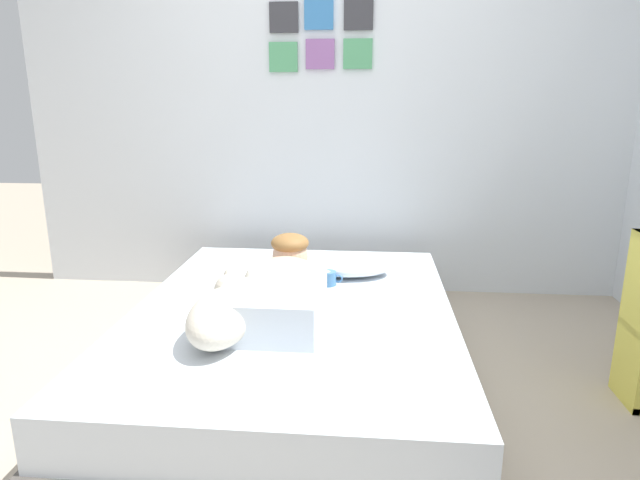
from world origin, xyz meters
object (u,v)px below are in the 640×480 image
person_lying (279,287)px  coffee_cup (328,278)px  bed (294,339)px  pillow (345,265)px  dog (223,313)px  cell_phone (251,295)px

person_lying → coffee_cup: size_ratio=7.36×
bed → coffee_cup: coffee_cup is taller
pillow → coffee_cup: size_ratio=4.16×
bed → person_lying: person_lying is taller
dog → cell_phone: dog is taller
bed → pillow: size_ratio=3.94×
bed → person_lying: 0.28m
coffee_cup → cell_phone: coffee_cup is taller
bed → dog: size_ratio=3.57×
dog → cell_phone: size_ratio=4.11×
dog → coffee_cup: (0.38, 0.67, -0.07)m
bed → pillow: 0.61m
coffee_cup → cell_phone: (-0.37, -0.20, -0.03)m
pillow → person_lying: bearing=-118.1°
coffee_cup → pillow: bearing=66.9°
person_lying → cell_phone: 0.24m
bed → dog: bearing=-124.7°
person_lying → coffee_cup: 0.40m
dog → coffee_cup: dog is taller
cell_phone → dog: bearing=-91.4°
pillow → coffee_cup: bearing=-113.1°
pillow → person_lying: (-0.29, -0.53, 0.05)m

